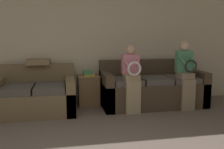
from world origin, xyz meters
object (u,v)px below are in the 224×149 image
Objects in this scene: side_shelf at (89,90)px; throw_pillow at (39,62)px; couch_side at (35,96)px; child_left_seated at (132,75)px; couch_main at (152,89)px; child_right_seated at (186,72)px; book_stack at (88,73)px.

throw_pillow is (-0.94, 0.08, 0.58)m from side_shelf.
child_left_seated reaches higher than couch_side.
couch_side is at bearing 169.54° from child_left_seated.
couch_main is 2.27m from throw_pillow.
child_left_seated reaches higher than side_shelf.
book_stack is at bearing 162.08° from child_right_seated.
child_left_seated reaches higher than book_stack.
couch_side is 1.11× the size of child_right_seated.
book_stack reaches higher than side_shelf.
child_left_seated is (1.71, -0.32, 0.37)m from couch_side.
throw_pillow reaches higher than side_shelf.
child_right_seated reaches higher than book_stack.
child_right_seated is 3.02× the size of throw_pillow.
child_right_seated reaches higher than couch_main.
child_left_seated is at bearing -38.59° from book_stack.
book_stack is 0.65× the size of throw_pillow.
couch_main is at bearing 35.41° from child_left_seated.
throw_pillow is at bearing 166.52° from child_right_seated.
couch_main is 1.65× the size of child_left_seated.
child_right_seated is 1.86m from book_stack.
child_right_seated is at bearing -17.77° from side_shelf.
couch_side reaches higher than book_stack.
book_stack is (-1.77, 0.57, -0.06)m from child_right_seated.
couch_main reaches higher than book_stack.
child_right_seated is at bearing -6.43° from couch_side.
couch_side reaches higher than side_shelf.
book_stack is (-0.73, 0.58, -0.03)m from child_left_seated.
throw_pillow is at bearing 172.64° from couch_main.
couch_main is 0.74m from child_right_seated.
throw_pillow is (-0.93, 0.08, 0.24)m from book_stack.
book_stack is at bearing 170.63° from couch_main.
child_right_seated is 2.79m from throw_pillow.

